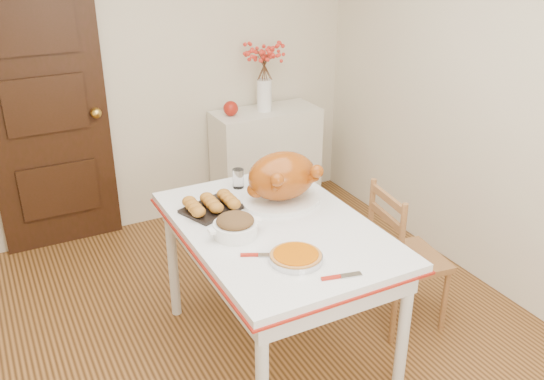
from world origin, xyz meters
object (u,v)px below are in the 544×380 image
chair_oak (408,256)px  pumpkin_pie (296,256)px  kitchen_table (276,291)px  sideboard (266,160)px  turkey_platter (282,179)px

chair_oak → pumpkin_pie: chair_oak is taller
kitchen_table → sideboard: bearing=64.7°
kitchen_table → turkey_platter: 0.62m
kitchen_table → pumpkin_pie: pumpkin_pie is taller
chair_oak → pumpkin_pie: size_ratio=3.61×
sideboard → chair_oak: chair_oak is taller
sideboard → pumpkin_pie: size_ratio=3.46×
pumpkin_pie → chair_oak: bearing=15.7°
sideboard → turkey_platter: bearing=-113.7°
sideboard → chair_oak: (0.03, -1.80, 0.02)m
kitchen_table → chair_oak: 0.84m
sideboard → kitchen_table: 1.89m
sideboard → pumpkin_pie: bearing=-113.4°
sideboard → turkey_platter: size_ratio=1.90×
chair_oak → sideboard: bearing=8.9°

